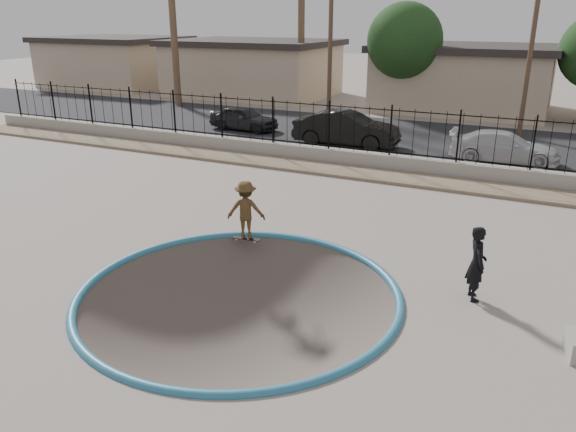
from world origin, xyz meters
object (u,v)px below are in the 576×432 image
Objects in this scene: skateboard at (247,239)px; videographer at (477,263)px; car_b at (346,129)px; skater at (246,213)px; car_a at (244,118)px; car_c at (504,147)px.

videographer is (5.92, -0.70, 0.76)m from skateboard.
car_b is at bearing 90.24° from skateboard.
skater is 0.72m from skateboard.
skateboard is 0.49× the size of videographer.
videographer is at bearing 152.47° from skater.
car_b is at bearing -98.46° from car_a.
car_c is (-0.72, 12.39, -0.16)m from videographer.
car_a is (-7.51, 12.85, 0.59)m from skateboard.
skater reaches higher than skateboard.
car_a is at bearing 113.14° from skateboard.
car_b is at bearing 85.98° from car_c.
skateboard is 12.81m from car_c.
car_b reaches higher than car_a.
car_c is (5.20, 11.69, -0.12)m from skater.
skater is 0.33× the size of car_b.
car_b reaches higher than skater.
skateboard is 0.22× the size of car_a.
videographer reaches higher than car_c.
car_a is at bearing -80.49° from skater.
car_b reaches higher than skateboard.
car_b reaches higher than car_c.
skater is 14.89m from car_a.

